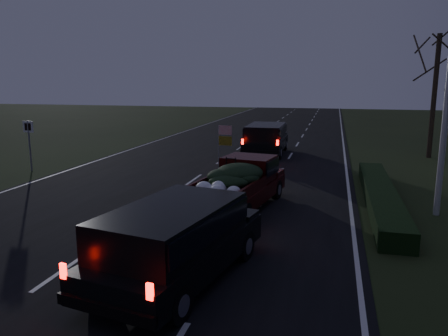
% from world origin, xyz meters
% --- Properties ---
extents(ground, '(120.00, 120.00, 0.00)m').
position_xyz_m(ground, '(0.00, 0.00, 0.00)').
color(ground, black).
rests_on(ground, ground).
extents(road_asphalt, '(14.00, 120.00, 0.02)m').
position_xyz_m(road_asphalt, '(0.00, 0.00, 0.01)').
color(road_asphalt, black).
rests_on(road_asphalt, ground).
extents(hedge_row, '(1.00, 10.00, 0.60)m').
position_xyz_m(hedge_row, '(7.80, 3.00, 0.30)').
color(hedge_row, black).
rests_on(hedge_row, ground).
extents(route_sign, '(0.55, 0.08, 2.50)m').
position_xyz_m(route_sign, '(-8.50, 5.00, 1.66)').
color(route_sign, gray).
rests_on(route_sign, ground).
extents(bare_tree_far, '(3.60, 3.60, 7.00)m').
position_xyz_m(bare_tree_far, '(11.50, 14.00, 5.23)').
color(bare_tree_far, black).
rests_on(bare_tree_far, ground).
extents(pickup_truck, '(2.63, 5.14, 2.57)m').
position_xyz_m(pickup_truck, '(2.96, 1.26, 0.96)').
color(pickup_truck, '#3A0807').
rests_on(pickup_truck, ground).
extents(lead_suv, '(2.23, 5.22, 1.49)m').
position_xyz_m(lead_suv, '(2.08, 12.74, 1.13)').
color(lead_suv, black).
rests_on(lead_suv, ground).
extents(rear_suv, '(2.97, 5.28, 1.43)m').
position_xyz_m(rear_suv, '(2.78, -4.81, 1.08)').
color(rear_suv, black).
rests_on(rear_suv, ground).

